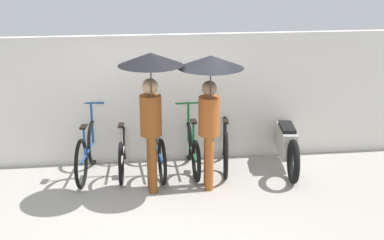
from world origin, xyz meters
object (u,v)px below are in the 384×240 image
motorcycle (286,143)px  parked_bicycle_2 (158,148)px  parked_bicycle_3 (192,149)px  parked_bicycle_0 (88,151)px  pedestrian_center (210,87)px  parked_bicycle_4 (225,144)px  pedestrian_leading (151,87)px  parked_bicycle_1 (123,150)px

motorcycle → parked_bicycle_2: bearing=96.2°
parked_bicycle_3 → parked_bicycle_0: bearing=89.3°
parked_bicycle_3 → pedestrian_center: 1.51m
parked_bicycle_2 → pedestrian_center: 1.67m
parked_bicycle_3 → parked_bicycle_4: parked_bicycle_4 is taller
pedestrian_center → parked_bicycle_4: bearing=-112.1°
parked_bicycle_4 → pedestrian_leading: (-1.27, -0.90, 1.25)m
parked_bicycle_1 → pedestrian_center: size_ratio=0.83×
parked_bicycle_0 → pedestrian_leading: (1.01, -0.81, 1.25)m
parked_bicycle_0 → parked_bicycle_1: 0.58m
pedestrian_center → parked_bicycle_1: bearing=-33.1°
parked_bicycle_2 → pedestrian_leading: bearing=167.8°
parked_bicycle_0 → motorcycle: parked_bicycle_0 is taller
pedestrian_center → motorcycle: pedestrian_center is taller
parked_bicycle_0 → parked_bicycle_2: (1.14, 0.04, -0.02)m
parked_bicycle_1 → parked_bicycle_4: size_ratio=0.99×
parked_bicycle_1 → pedestrian_center: pedestrian_center is taller
pedestrian_leading → motorcycle: pedestrian_leading is taller
pedestrian_leading → pedestrian_center: pedestrian_leading is taller
parked_bicycle_1 → pedestrian_leading: 1.64m
parked_bicycle_4 → motorcycle: size_ratio=0.83×
parked_bicycle_0 → parked_bicycle_3: size_ratio=1.06×
parked_bicycle_3 → pedestrian_leading: (-0.70, -0.81, 1.29)m
parked_bicycle_1 → pedestrian_leading: pedestrian_leading is taller
parked_bicycle_1 → pedestrian_center: 2.03m
parked_bicycle_2 → pedestrian_center: (0.73, -0.86, 1.23)m
parked_bicycle_4 → pedestrian_leading: size_ratio=0.82×
parked_bicycle_1 → parked_bicycle_4: parked_bicycle_4 is taller
pedestrian_leading → motorcycle: size_ratio=1.02×
parked_bicycle_3 → motorcycle: size_ratio=0.77×
parked_bicycle_0 → pedestrian_center: bearing=-105.7°
parked_bicycle_0 → parked_bicycle_1: (0.57, 0.10, -0.04)m
pedestrian_center → motorcycle: bearing=-148.4°
pedestrian_leading → parked_bicycle_3: bearing=-134.8°
pedestrian_center → parked_bicycle_3: bearing=-76.6°
parked_bicycle_3 → pedestrian_center: bearing=-169.7°
parked_bicycle_1 → parked_bicycle_2: parked_bicycle_2 is taller
parked_bicycle_1 → motorcycle: parked_bicycle_1 is taller
parked_bicycle_0 → pedestrian_center: size_ratio=0.82×
parked_bicycle_1 → motorcycle: size_ratio=0.82×
parked_bicycle_0 → parked_bicycle_4: size_ratio=0.98×
parked_bicycle_0 → motorcycle: 3.31m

